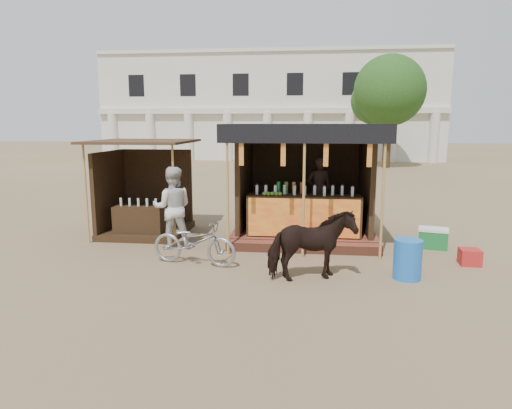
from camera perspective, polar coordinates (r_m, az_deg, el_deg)
The scene contains 11 objects.
ground at distance 8.37m, azimuth -1.27°, elevation -9.36°, with size 120.00×120.00×0.00m, color #846B4C.
main_stall at distance 11.32m, azimuth 6.17°, elevation 1.10°, with size 3.60×3.61×2.78m.
secondary_stall at distance 12.00m, azimuth -14.28°, elevation 0.50°, with size 2.40×2.40×2.38m.
cow at distance 8.20m, azimuth 6.90°, elevation -5.14°, with size 0.69×1.52×1.29m, color black.
motorbike at distance 9.19m, azimuth -7.74°, elevation -4.65°, with size 0.62×1.77×0.93m, color #95959D.
bystander at distance 10.44m, azimuth -10.39°, elevation -0.36°, with size 0.90×0.70×1.84m, color silver.
blue_barrel at distance 8.75m, azimuth 18.42°, elevation -6.52°, with size 0.50×0.50×0.73m, color blue.
red_crate at distance 10.11m, azimuth 25.16°, elevation -5.95°, with size 0.39×0.37×0.32m, color #AE1F1D.
cooler at distance 11.10m, azimuth 21.26°, elevation -3.92°, with size 0.73×0.58×0.46m.
background_building at distance 37.91m, azimuth 1.93°, elevation 11.91°, with size 26.00×7.45×8.18m.
tree at distance 30.39m, azimuth 15.92°, elevation 13.22°, with size 4.50×4.40×7.00m.
Camera 1 is at (1.08, -7.82, 2.79)m, focal length 32.00 mm.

